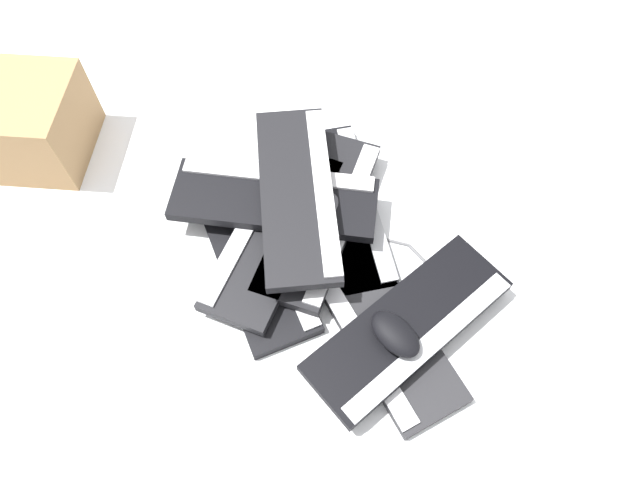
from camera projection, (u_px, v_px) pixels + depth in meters
ground_plane at (284, 269)px, 1.22m from camera, size 3.20×3.20×0.00m
keyboard_0 at (342, 207)px, 1.28m from camera, size 0.45×0.38×0.03m
keyboard_1 at (253, 255)px, 1.22m from camera, size 0.41×0.42×0.03m
keyboard_2 at (377, 322)px, 1.15m from camera, size 0.39×0.44×0.03m
keyboard_3 at (273, 231)px, 1.22m from camera, size 0.44×0.16×0.03m
keyboard_4 at (409, 326)px, 1.11m from camera, size 0.46×0.33×0.03m
keyboard_5 at (320, 216)px, 1.24m from camera, size 0.45×0.18×0.03m
keyboard_6 at (275, 198)px, 1.22m from camera, size 0.26×0.46×0.03m
keyboard_7 at (298, 193)px, 1.19m from camera, size 0.46×0.34×0.03m
mouse_0 at (318, 211)px, 1.20m from camera, size 0.13×0.10×0.04m
mouse_1 at (311, 226)px, 1.18m from camera, size 0.07×0.11×0.04m
mouse_2 at (395, 334)px, 1.07m from camera, size 0.11×0.13×0.04m
mouse_3 at (306, 221)px, 1.19m from camera, size 0.08×0.12×0.04m
cable_0 at (375, 263)px, 1.22m from camera, size 0.60×0.36×0.01m
cardboard_box at (37, 123)px, 1.30m from camera, size 0.28×0.26×0.19m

